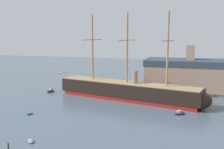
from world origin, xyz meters
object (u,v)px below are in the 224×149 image
at_px(tall_ship, 127,91).
at_px(seagull_in_flight, 72,64).
at_px(dinghy_foreground_left, 31,141).
at_px(motorboat_distant_centre, 138,92).
at_px(motorboat_alongside_stern, 180,113).
at_px(motorboat_far_left, 51,91).
at_px(dockside_warehouse_right, 199,75).
at_px(mooring_piling_left_pair, 8,148).
at_px(dinghy_mid_left, 30,114).

bearing_deg(tall_ship, seagull_in_flight, -96.80).
relative_size(dinghy_foreground_left, motorboat_distant_centre, 0.67).
xyz_separation_m(tall_ship, dinghy_foreground_left, (-11.17, -39.80, -2.85)).
xyz_separation_m(dinghy_foreground_left, motorboat_alongside_stern, (28.93, 27.38, 0.17)).
height_order(motorboat_far_left, dockside_warehouse_right, dockside_warehouse_right).
xyz_separation_m(dinghy_foreground_left, seagull_in_flight, (7.12, 5.76, 15.40)).
distance_m(motorboat_alongside_stern, seagull_in_flight, 34.28).
height_order(tall_ship, dockside_warehouse_right, tall_ship).
xyz_separation_m(motorboat_alongside_stern, mooring_piling_left_pair, (-29.78, -33.13, 0.61)).
height_order(mooring_piling_left_pair, dockside_warehouse_right, dockside_warehouse_right).
relative_size(dinghy_mid_left, motorboat_alongside_stern, 0.65).
bearing_deg(seagull_in_flight, motorboat_distant_centre, 82.58).
bearing_deg(seagull_in_flight, motorboat_alongside_stern, 44.75).
bearing_deg(mooring_piling_left_pair, dockside_warehouse_right, 62.00).
relative_size(mooring_piling_left_pair, seagull_in_flight, 1.81).
height_order(dinghy_mid_left, motorboat_far_left, motorboat_far_left).
relative_size(tall_ship, motorboat_distant_centre, 16.37).
height_order(tall_ship, seagull_in_flight, tall_ship).
relative_size(motorboat_alongside_stern, motorboat_distant_centre, 0.92).
bearing_deg(motorboat_far_left, dockside_warehouse_right, 19.30).
bearing_deg(mooring_piling_left_pair, tall_ship, 75.22).
distance_m(dinghy_foreground_left, motorboat_distant_centre, 52.20).
xyz_separation_m(motorboat_far_left, dockside_warehouse_right, (54.50, 19.09, 5.48)).
bearing_deg(dockside_warehouse_right, motorboat_far_left, -160.70).
height_order(dinghy_mid_left, motorboat_alongside_stern, motorboat_alongside_stern).
bearing_deg(dockside_warehouse_right, seagull_in_flight, -116.51).
xyz_separation_m(mooring_piling_left_pair, seagull_in_flight, (7.96, 11.51, 14.61)).
relative_size(tall_ship, dinghy_foreground_left, 24.53).
bearing_deg(tall_ship, dockside_warehouse_right, 42.75).
relative_size(dockside_warehouse_right, seagull_in_flight, 38.30).
bearing_deg(dockside_warehouse_right, tall_ship, -137.25).
relative_size(mooring_piling_left_pair, dockside_warehouse_right, 0.05).
bearing_deg(motorboat_far_left, mooring_piling_left_pair, -69.19).
relative_size(motorboat_alongside_stern, seagull_in_flight, 2.82).
distance_m(tall_ship, dockside_warehouse_right, 32.80).
relative_size(motorboat_distant_centre, dockside_warehouse_right, 0.08).
bearing_deg(motorboat_alongside_stern, seagull_in_flight, -135.25).
bearing_deg(dockside_warehouse_right, motorboat_distant_centre, -152.80).
bearing_deg(dinghy_mid_left, mooring_piling_left_pair, -65.49).
xyz_separation_m(dinghy_mid_left, motorboat_far_left, (-8.44, 26.62, 0.29)).
height_order(tall_ship, motorboat_distant_centre, tall_ship).
bearing_deg(motorboat_alongside_stern, dinghy_mid_left, -164.42).
bearing_deg(dockside_warehouse_right, dinghy_mid_left, -135.22).
distance_m(dinghy_mid_left, dockside_warehouse_right, 65.15).
distance_m(motorboat_far_left, motorboat_distant_centre, 33.19).
height_order(dinghy_foreground_left, mooring_piling_left_pair, mooring_piling_left_pair).
bearing_deg(tall_ship, dinghy_foreground_left, -105.68).
relative_size(motorboat_distant_centre, seagull_in_flight, 3.05).
bearing_deg(mooring_piling_left_pair, dinghy_foreground_left, 81.60).
height_order(motorboat_far_left, motorboat_distant_centre, motorboat_far_left).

